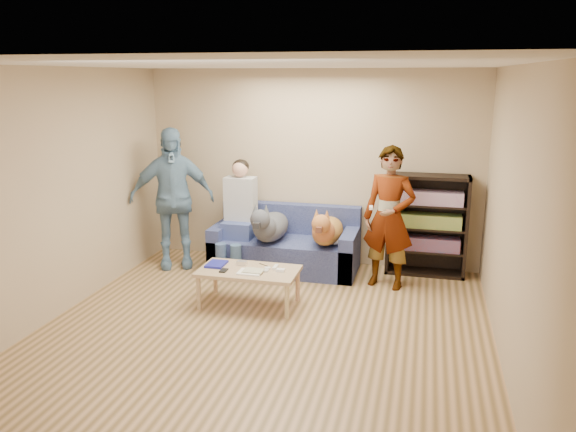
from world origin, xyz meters
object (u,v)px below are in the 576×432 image
(person_standing_right, at_px, (389,218))
(camera_silver, at_px, (242,263))
(notebook_blue, at_px, (216,264))
(person_seated, at_px, (238,211))
(coffee_table, at_px, (249,273))
(bookshelf, at_px, (427,223))
(dog_tan, at_px, (326,230))
(dog_gray, at_px, (269,226))
(person_standing_left, at_px, (172,198))
(sofa, at_px, (286,248))

(person_standing_right, xyz_separation_m, camera_silver, (-1.57, -0.85, -0.41))
(notebook_blue, height_order, person_seated, person_seated)
(coffee_table, xyz_separation_m, bookshelf, (1.89, 1.55, 0.31))
(dog_tan, xyz_separation_m, bookshelf, (1.22, 0.44, 0.06))
(person_seated, xyz_separation_m, dog_gray, (0.45, -0.11, -0.14))
(person_standing_right, height_order, dog_gray, person_standing_right)
(person_standing_right, xyz_separation_m, dog_gray, (-1.52, 0.10, -0.23))
(person_standing_left, relative_size, person_seated, 1.27)
(dog_gray, bearing_deg, coffee_table, -86.42)
(sofa, bearing_deg, person_standing_left, -169.66)
(dog_gray, bearing_deg, sofa, 55.79)
(person_seated, relative_size, coffee_table, 1.34)
(person_standing_left, height_order, camera_silver, person_standing_left)
(sofa, xyz_separation_m, bookshelf, (1.80, 0.23, 0.40))
(sofa, distance_m, person_seated, 0.80)
(camera_silver, relative_size, dog_gray, 0.09)
(dog_tan, bearing_deg, notebook_blue, -135.47)
(camera_silver, height_order, bookshelf, bookshelf)
(notebook_blue, height_order, bookshelf, bookshelf)
(coffee_table, bearing_deg, person_standing_left, 143.08)
(dog_tan, relative_size, coffee_table, 1.04)
(person_standing_right, xyz_separation_m, coffee_table, (-1.45, -0.97, -0.49))
(sofa, bearing_deg, coffee_table, -94.13)
(dog_gray, bearing_deg, person_standing_right, -3.92)
(sofa, xyz_separation_m, dog_tan, (0.58, -0.21, 0.34))
(notebook_blue, distance_m, sofa, 1.37)
(person_standing_right, relative_size, dog_gray, 1.38)
(person_standing_left, distance_m, camera_silver, 1.64)
(person_seated, height_order, coffee_table, person_seated)
(coffee_table, bearing_deg, person_standing_right, 33.85)
(person_standing_right, relative_size, bookshelf, 1.32)
(bookshelf, bearing_deg, person_standing_left, -171.27)
(person_standing_left, xyz_separation_m, bookshelf, (3.28, 0.50, -0.25))
(notebook_blue, bearing_deg, person_standing_left, 134.86)
(camera_silver, bearing_deg, sofa, 79.80)
(notebook_blue, distance_m, person_seated, 1.19)
(dog_gray, distance_m, coffee_table, 1.11)
(person_standing_left, distance_m, sofa, 1.64)
(sofa, bearing_deg, person_seated, -168.34)
(sofa, xyz_separation_m, coffee_table, (-0.09, -1.31, 0.09))
(dog_gray, xyz_separation_m, bookshelf, (1.96, 0.47, 0.05))
(camera_silver, distance_m, dog_gray, 0.98)
(person_standing_left, relative_size, dog_tan, 1.62)
(sofa, distance_m, dog_gray, 0.45)
(sofa, height_order, person_seated, person_seated)
(person_seated, bearing_deg, coffee_table, -66.39)
(person_standing_left, height_order, sofa, person_standing_left)
(camera_silver, distance_m, sofa, 1.22)
(person_standing_right, relative_size, person_standing_left, 0.92)
(person_standing_right, bearing_deg, person_seated, -172.44)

